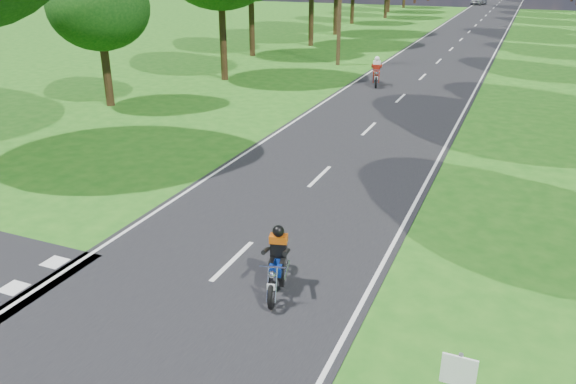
% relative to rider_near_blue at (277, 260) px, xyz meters
% --- Properties ---
extents(ground, '(160.00, 160.00, 0.00)m').
position_rel_rider_near_blue_xyz_m(ground, '(-1.47, -1.31, -0.73)').
color(ground, '#1E5F15').
rests_on(ground, ground).
extents(main_road, '(7.00, 140.00, 0.02)m').
position_rel_rider_near_blue_xyz_m(main_road, '(-1.47, 48.69, -0.72)').
color(main_road, black).
rests_on(main_road, ground).
extents(road_markings, '(7.40, 140.00, 0.01)m').
position_rel_rider_near_blue_xyz_m(road_markings, '(-1.60, 46.81, -0.71)').
color(road_markings, silver).
rests_on(road_markings, main_road).
extents(telegraph_pole, '(1.20, 0.26, 8.00)m').
position_rel_rider_near_blue_xyz_m(telegraph_pole, '(-7.47, 26.69, 3.34)').
color(telegraph_pole, '#382616').
rests_on(telegraph_pole, ground).
extents(rider_near_blue, '(0.99, 1.80, 1.42)m').
position_rel_rider_near_blue_xyz_m(rider_near_blue, '(0.00, 0.00, 0.00)').
color(rider_near_blue, navy).
rests_on(rider_near_blue, main_road).
extents(rider_far_red, '(1.09, 1.99, 1.58)m').
position_rel_rider_near_blue_xyz_m(rider_far_red, '(-3.44, 21.24, 0.08)').
color(rider_far_red, '#B62A0E').
rests_on(rider_far_red, main_road).
extents(distant_car, '(2.44, 4.28, 1.37)m').
position_rel_rider_near_blue_xyz_m(distant_car, '(-4.07, 84.41, -0.03)').
color(distant_car, '#A8ABAF').
rests_on(distant_car, main_road).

